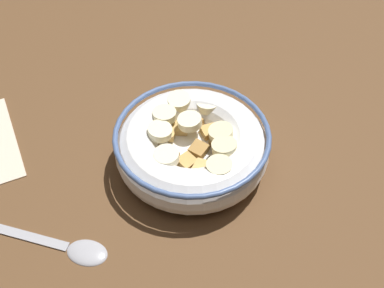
% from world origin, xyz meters
% --- Properties ---
extents(ground_plane, '(1.18, 1.18, 0.02)m').
position_xyz_m(ground_plane, '(0.00, 0.00, -0.01)').
color(ground_plane, brown).
extents(cereal_bowl, '(0.17, 0.17, 0.05)m').
position_xyz_m(cereal_bowl, '(0.00, 0.00, 0.03)').
color(cereal_bowl, white).
rests_on(cereal_bowl, ground_plane).
extents(spoon, '(0.08, 0.16, 0.01)m').
position_xyz_m(spoon, '(-0.09, 0.14, 0.00)').
color(spoon, '#A5A5AD').
rests_on(spoon, ground_plane).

